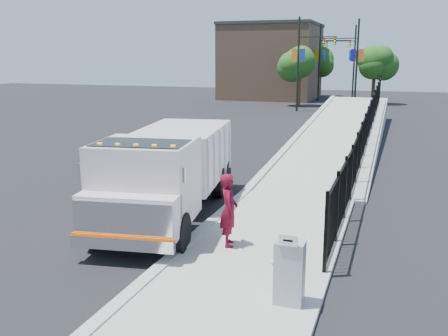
% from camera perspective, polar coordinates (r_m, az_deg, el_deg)
% --- Properties ---
extents(ground, '(120.00, 120.00, 0.00)m').
position_cam_1_polar(ground, '(14.12, -2.01, -7.08)').
color(ground, black).
rests_on(ground, ground).
extents(sidewalk, '(3.55, 12.00, 0.12)m').
position_cam_1_polar(sidewalk, '(11.76, 3.35, -10.96)').
color(sidewalk, '#9E998E').
rests_on(sidewalk, ground).
extents(curb, '(0.30, 12.00, 0.16)m').
position_cam_1_polar(curb, '(12.37, -5.39, -9.67)').
color(curb, '#ADAAA3').
rests_on(curb, ground).
extents(ramp, '(3.95, 24.06, 3.19)m').
position_cam_1_polar(ramp, '(28.91, 13.53, 2.86)').
color(ramp, '#9E998E').
rests_on(ramp, ground).
extents(iron_fence, '(0.10, 28.00, 1.80)m').
position_cam_1_polar(iron_fence, '(24.72, 15.97, 3.21)').
color(iron_fence, black).
rests_on(iron_fence, ground).
extents(truck, '(3.69, 8.16, 2.70)m').
position_cam_1_polar(truck, '(14.92, -6.46, 0.01)').
color(truck, black).
rests_on(truck, ground).
extents(worker, '(0.65, 0.78, 1.84)m').
position_cam_1_polar(worker, '(12.41, 0.55, -4.81)').
color(worker, '#60091B').
rests_on(worker, sidewalk).
extents(utility_cabinet, '(0.55, 0.40, 1.25)m').
position_cam_1_polar(utility_cabinet, '(9.78, 7.49, -11.78)').
color(utility_cabinet, gray).
rests_on(utility_cabinet, sidewalk).
extents(arrow_sign, '(0.35, 0.04, 0.22)m').
position_cam_1_polar(arrow_sign, '(9.30, 7.34, -8.20)').
color(arrow_sign, white).
rests_on(arrow_sign, utility_cabinet).
extents(debris, '(0.42, 0.42, 0.10)m').
position_cam_1_polar(debris, '(11.69, 6.37, -10.59)').
color(debris, silver).
rests_on(debris, sidewalk).
extents(light_pole_0, '(3.78, 0.22, 8.00)m').
position_cam_1_polar(light_pole_0, '(44.23, 8.87, 12.05)').
color(light_pole_0, black).
rests_on(light_pole_0, ground).
extents(light_pole_1, '(3.78, 0.22, 8.00)m').
position_cam_1_polar(light_pole_1, '(47.83, 14.57, 11.85)').
color(light_pole_1, black).
rests_on(light_pole_1, ground).
extents(light_pole_2, '(3.78, 0.22, 8.00)m').
position_cam_1_polar(light_pole_2, '(54.88, 11.18, 12.07)').
color(light_pole_2, black).
rests_on(light_pole_2, ground).
extents(light_pole_3, '(3.77, 0.22, 8.00)m').
position_cam_1_polar(light_pole_3, '(57.18, 14.35, 11.94)').
color(light_pole_3, black).
rests_on(light_pole_3, ground).
extents(tree_0, '(3.06, 3.06, 5.53)m').
position_cam_1_polar(tree_0, '(48.32, 8.63, 11.64)').
color(tree_0, '#382314').
rests_on(tree_0, ground).
extents(tree_1, '(2.77, 2.77, 5.38)m').
position_cam_1_polar(tree_1, '(52.30, 16.86, 11.30)').
color(tree_1, '#382314').
rests_on(tree_1, ground).
extents(tree_2, '(3.25, 3.25, 5.63)m').
position_cam_1_polar(tree_2, '(61.00, 10.89, 11.76)').
color(tree_2, '#382314').
rests_on(tree_2, ground).
extents(building, '(10.00, 10.00, 8.00)m').
position_cam_1_polar(building, '(58.05, 5.46, 11.92)').
color(building, '#8C664C').
rests_on(building, ground).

